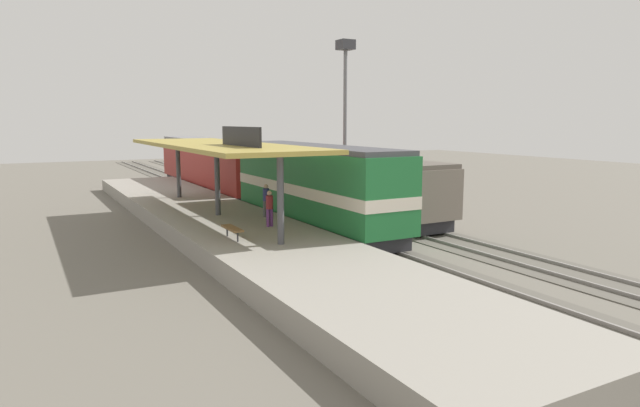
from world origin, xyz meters
name	(u,v)px	position (x,y,z in m)	size (l,w,h in m)	color
ground_plane	(326,221)	(2.00, 0.00, 0.00)	(120.00, 120.00, 0.00)	#666056
track_near	(296,223)	(0.00, 0.00, 0.03)	(3.20, 110.00, 0.16)	#565249
track_far	(363,217)	(4.60, 0.00, 0.03)	(3.20, 110.00, 0.16)	#565249
platform	(218,223)	(-4.60, 0.00, 0.45)	(6.00, 44.00, 0.90)	gray
station_canopy	(217,147)	(-4.60, -0.09, 4.53)	(5.20, 18.00, 4.70)	#47474C
platform_bench	(232,229)	(-6.00, -6.12, 1.34)	(0.44, 1.70, 0.50)	#333338
locomotive	(314,186)	(0.00, -2.22, 2.41)	(2.93, 14.43, 4.44)	#28282D
passenger_carriage_single	(210,165)	(0.00, 15.78, 2.31)	(2.90, 20.00, 4.24)	#28282D
freight_car	(374,187)	(4.60, -1.12, 1.97)	(2.80, 12.00, 3.54)	#28282D
light_mast	(345,86)	(7.80, 7.51, 8.40)	(1.10, 1.10, 11.70)	slate
person_waiting	(266,199)	(-2.54, -1.68, 1.85)	(0.34, 0.34, 1.71)	#4C4C51
person_walking	(270,207)	(-3.47, -4.28, 1.85)	(0.34, 0.34, 1.71)	#663375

